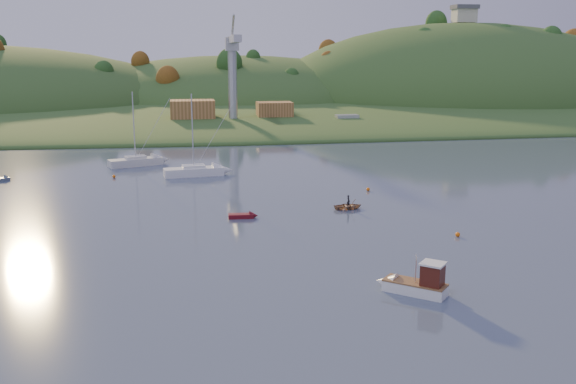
{
  "coord_description": "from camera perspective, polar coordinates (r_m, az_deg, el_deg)",
  "views": [
    {
      "loc": [
        -9.67,
        -41.02,
        18.72
      ],
      "look_at": [
        2.27,
        34.18,
        2.21
      ],
      "focal_mm": 40.0,
      "sensor_mm": 36.0,
      "label": 1
    }
  ],
  "objects": [
    {
      "name": "buoy_0",
      "position": [
        69.19,
        14.85,
        -3.67
      ],
      "size": [
        0.5,
        0.5,
        0.5
      ],
      "primitive_type": "sphere",
      "color": "orange",
      "rests_on": "ground"
    },
    {
      "name": "canoe",
      "position": [
        79.0,
        5.39,
        -1.26
      ],
      "size": [
        3.8,
        2.94,
        0.72
      ],
      "primitive_type": "imported",
      "rotation": [
        0.0,
        0.0,
        1.7
      ],
      "color": "#A27A59",
      "rests_on": "ground"
    },
    {
      "name": "buoy_1",
      "position": [
        89.62,
        7.13,
        0.24
      ],
      "size": [
        0.5,
        0.5,
        0.5
      ],
      "primitive_type": "sphere",
      "color": "orange",
      "rests_on": "ground"
    },
    {
      "name": "shore_slope",
      "position": [
        207.1,
        -6.36,
        6.97
      ],
      "size": [
        640.0,
        150.0,
        7.0
      ],
      "primitive_type": "ellipsoid",
      "color": "#264D1E",
      "rests_on": "ground"
    },
    {
      "name": "sailboat_far",
      "position": [
        112.06,
        -13.39,
        2.69
      ],
      "size": [
        9.35,
        5.77,
        12.47
      ],
      "rotation": [
        0.0,
        0.0,
        0.37
      ],
      "color": "silver",
      "rests_on": "ground"
    },
    {
      "name": "ground",
      "position": [
        46.12,
        3.96,
        -11.75
      ],
      "size": [
        500.0,
        500.0,
        0.0
      ],
      "primitive_type": "plane",
      "color": "#3B4960",
      "rests_on": "ground"
    },
    {
      "name": "work_vessel",
      "position": [
        165.02,
        5.25,
        6.1
      ],
      "size": [
        13.49,
        5.18,
        3.43
      ],
      "rotation": [
        0.0,
        0.0,
        0.03
      ],
      "color": "#525C6B",
      "rests_on": "ground"
    },
    {
      "name": "shed_west",
      "position": [
        164.62,
        -8.48,
        7.25
      ],
      "size": [
        11.0,
        8.0,
        4.8
      ],
      "primitive_type": "cube",
      "color": "brown",
      "rests_on": "wharf"
    },
    {
      "name": "dock_crane",
      "position": [
        159.85,
        -4.94,
        11.63
      ],
      "size": [
        3.2,
        28.0,
        20.3
      ],
      "color": "#B7B7BC",
      "rests_on": "wharf"
    },
    {
      "name": "paddler",
      "position": [
        78.91,
        5.39,
        -0.99
      ],
      "size": [
        0.43,
        0.59,
        1.5
      ],
      "primitive_type": "imported",
      "rotation": [
        0.0,
        0.0,
        1.7
      ],
      "color": "black",
      "rests_on": "ground"
    },
    {
      "name": "sailboat_near",
      "position": [
        101.03,
        -8.38,
        1.89
      ],
      "size": [
        9.46,
        4.03,
        12.71
      ],
      "rotation": [
        0.0,
        0.0,
        0.14
      ],
      "color": "white",
      "rests_on": "ground"
    },
    {
      "name": "buoy_3",
      "position": [
        101.89,
        -15.21,
        1.36
      ],
      "size": [
        0.5,
        0.5,
        0.5
      ],
      "primitive_type": "sphere",
      "color": "orange",
      "rests_on": "ground"
    },
    {
      "name": "hill_center",
      "position": [
        252.49,
        -4.57,
        7.94
      ],
      "size": [
        140.0,
        120.0,
        36.0
      ],
      "primitive_type": "ellipsoid",
      "color": "#264D1E",
      "rests_on": "ground"
    },
    {
      "name": "hillside_trees",
      "position": [
        227.0,
        -6.61,
        7.42
      ],
      "size": [
        280.0,
        50.0,
        32.0
      ],
      "primitive_type": null,
      "color": "#264619",
      "rests_on": "ground"
    },
    {
      "name": "red_tender",
      "position": [
        74.64,
        -3.69,
        -2.13
      ],
      "size": [
        3.49,
        1.33,
        1.17
      ],
      "rotation": [
        0.0,
        0.0,
        -0.05
      ],
      "color": "maroon",
      "rests_on": "ground"
    },
    {
      "name": "grey_dinghy",
      "position": [
        105.17,
        -23.96,
        1.05
      ],
      "size": [
        3.17,
        3.09,
        1.21
      ],
      "rotation": [
        0.0,
        0.0,
        0.76
      ],
      "color": "slate",
      "rests_on": "ground"
    },
    {
      "name": "hill_right",
      "position": [
        258.87,
        14.99,
        7.68
      ],
      "size": [
        150.0,
        130.0,
        60.0
      ],
      "primitive_type": "ellipsoid",
      "color": "#264D1E",
      "rests_on": "ground"
    },
    {
      "name": "shed_east",
      "position": [
        167.19,
        -1.21,
        7.32
      ],
      "size": [
        9.0,
        7.0,
        4.0
      ],
      "primitive_type": "cube",
      "color": "brown",
      "rests_on": "wharf"
    },
    {
      "name": "hilltop_house",
      "position": [
        258.61,
        15.41,
        15.07
      ],
      "size": [
        9.0,
        7.0,
        6.45
      ],
      "color": "beige",
      "rests_on": "hill_right"
    },
    {
      "name": "wharf",
      "position": [
        164.61,
        -3.88,
        6.1
      ],
      "size": [
        42.0,
        16.0,
        2.4
      ],
      "primitive_type": "cube",
      "color": "slate",
      "rests_on": "ground"
    },
    {
      "name": "far_shore",
      "position": [
        271.84,
        -7.04,
        8.19
      ],
      "size": [
        620.0,
        220.0,
        1.5
      ],
      "primitive_type": "cube",
      "color": "#264D1E",
      "rests_on": "ground"
    },
    {
      "name": "fishing_boat",
      "position": [
        52.52,
        10.84,
        -7.92
      ],
      "size": [
        5.62,
        5.14,
        3.72
      ],
      "rotation": [
        0.0,
        0.0,
        2.44
      ],
      "color": "white",
      "rests_on": "ground"
    }
  ]
}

